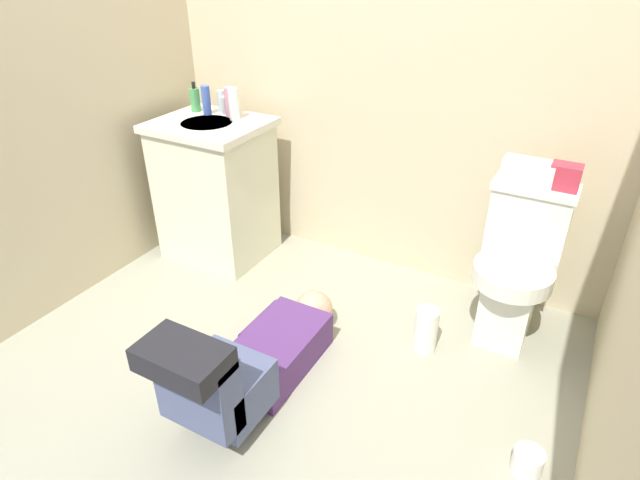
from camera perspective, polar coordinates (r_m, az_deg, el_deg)
name	(u,v)px	position (r m, az deg, el deg)	size (l,w,h in m)	color
ground_plane	(284,361)	(2.52, -3.86, -12.93)	(2.99, 3.01, 0.04)	gray
wall_back	(388,50)	(2.82, 7.34, 19.66)	(2.65, 0.08, 2.40)	beige
wall_left	(34,62)	(2.83, -28.47, 16.53)	(0.08, 2.01, 2.40)	beige
toilet	(516,267)	(2.60, 20.46, -2.73)	(0.36, 0.46, 0.75)	silver
vanity_cabinet	(216,189)	(3.14, -11.16, 5.46)	(0.60, 0.52, 0.82)	beige
faucet	(224,106)	(3.09, -10.32, 14.05)	(0.02, 0.02, 0.10)	silver
person_plumber	(252,360)	(2.25, -7.40, -12.71)	(0.39, 1.06, 0.52)	#512D6B
tissue_box	(528,171)	(2.50, 21.58, 6.92)	(0.22, 0.11, 0.10)	silver
toiletry_bag	(565,177)	(2.49, 24.97, 6.22)	(0.12, 0.09, 0.11)	#B22D3F
soap_dispenser	(195,99)	(3.19, -13.35, 14.57)	(0.06, 0.06, 0.17)	#43934E
bottle_blue	(206,100)	(3.12, -12.19, 14.55)	(0.05, 0.05, 0.16)	#3F5EB9
bottle_clear	(222,102)	(3.12, -10.55, 14.45)	(0.04, 0.04, 0.13)	silver
bottle_pink	(230,102)	(3.06, -9.69, 14.51)	(0.06, 0.06, 0.16)	pink
bottle_white	(234,104)	(2.99, -9.30, 14.30)	(0.06, 0.06, 0.17)	white
paper_towel_roll	(426,329)	(2.53, 11.36, -9.44)	(0.11, 0.11, 0.22)	white
toilet_paper_roll	(527,462)	(2.19, 21.49, -21.43)	(0.11, 0.11, 0.10)	white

